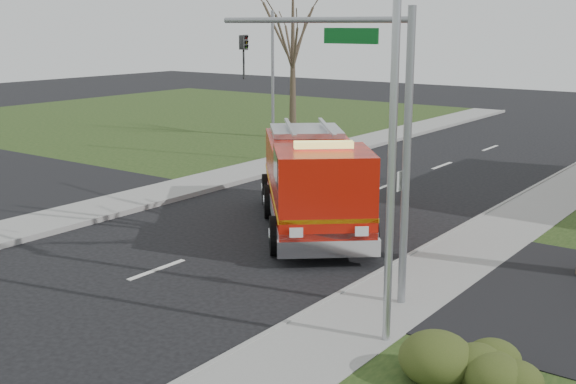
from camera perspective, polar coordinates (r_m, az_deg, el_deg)
The scene contains 9 objects.
ground at distance 19.69m, azimuth -10.33°, elevation -6.08°, with size 120.00×120.00×0.00m, color black.
sidewalk_right at distance 16.00m, azimuth 5.42°, elevation -10.26°, with size 2.40×80.00×0.15m, color gray.
sidewalk_left at distance 24.38m, azimuth -20.45°, elevation -2.77°, with size 2.40×80.00×0.15m, color gray.
hedge_corner at distance 13.84m, azimuth 13.47°, elevation -12.17°, with size 2.80×2.00×0.90m, color #303C15.
bare_tree_left at distance 40.33m, azimuth 0.38°, elevation 11.94°, with size 4.50×4.50×9.00m.
traffic_signal_mast at distance 16.57m, azimuth 5.50°, elevation 7.18°, with size 5.29×0.18×6.80m.
streetlight_pole at distance 13.92m, azimuth 8.09°, elevation 5.33°, with size 1.48×0.16×8.40m.
utility_pole_far at distance 33.72m, azimuth -1.21°, elevation 8.19°, with size 0.14×0.14×7.00m, color gray.
fire_engine at distance 22.87m, azimuth 2.03°, elevation 0.64°, with size 7.27×7.88×3.23m.
Camera 1 is at (13.65, -12.66, 6.41)m, focal length 45.00 mm.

